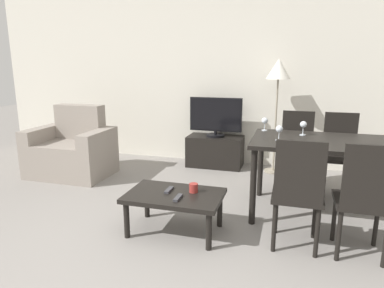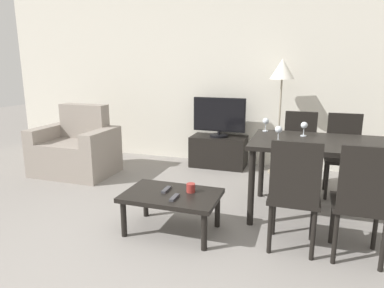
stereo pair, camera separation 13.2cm
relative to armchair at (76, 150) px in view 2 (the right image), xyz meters
name	(u,v)px [view 2 (the right image)]	position (x,y,z in m)	size (l,w,h in m)	color
wall_back	(231,73)	(1.87, 1.22, 1.02)	(7.67, 0.06, 2.70)	silver
armchair	(76,150)	(0.00, 0.00, 0.00)	(1.05, 0.74, 0.93)	gray
tv_stand	(219,151)	(1.78, 0.94, -0.10)	(0.80, 0.43, 0.45)	black
tv	(219,117)	(1.78, 0.93, 0.41)	(0.76, 0.27, 0.57)	black
coffee_table	(172,198)	(1.88, -1.18, -0.01)	(0.84, 0.54, 0.37)	black
dining_table	(325,151)	(3.16, -0.45, 0.35)	(1.37, 0.87, 0.77)	black
dining_chair_near	(294,191)	(2.92, -1.19, 0.19)	(0.40, 0.40, 0.93)	black
dining_chair_far	(343,151)	(3.40, 0.30, 0.19)	(0.40, 0.40, 0.93)	black
dining_chair_near_right	(362,199)	(3.40, -1.19, 0.19)	(0.40, 0.40, 0.93)	black
dining_chair_far_left	(299,148)	(2.92, 0.30, 0.19)	(0.40, 0.40, 0.93)	black
floor_lamp	(282,76)	(2.63, 0.87, 1.01)	(0.32, 0.32, 1.55)	gray
remote_primary	(166,190)	(1.81, -1.14, 0.05)	(0.04, 0.15, 0.02)	#38383D
remote_secondary	(174,197)	(1.95, -1.29, 0.05)	(0.04, 0.15, 0.02)	#38383D
cup_white_near	(191,188)	(2.03, -1.10, 0.08)	(0.08, 0.08, 0.08)	maroon
wine_glass_left	(279,131)	(2.73, -0.58, 0.55)	(0.07, 0.07, 0.15)	silver
wine_glass_center	(304,126)	(2.95, -0.26, 0.55)	(0.07, 0.07, 0.15)	silver
wine_glass_right	(266,122)	(2.56, -0.11, 0.55)	(0.07, 0.07, 0.15)	silver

